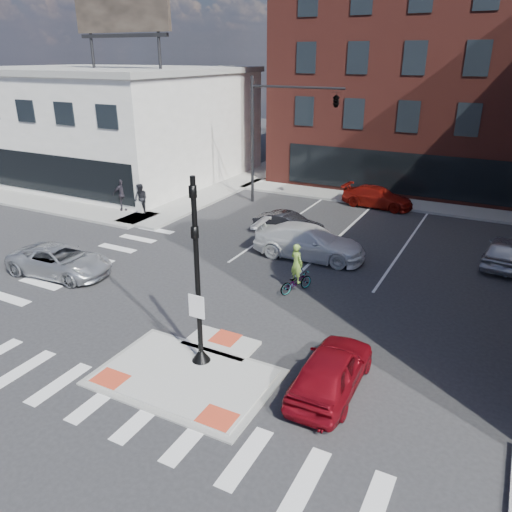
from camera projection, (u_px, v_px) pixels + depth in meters
The scene contains 18 objects.
ground at pixel (194, 370), 15.69m from camera, with size 120.00×120.00×0.00m, color #28282B.
refuge_island at pixel (190, 373), 15.46m from camera, with size 5.40×4.65×0.13m.
sidewalk_nw at pixel (120, 193), 35.42m from camera, with size 23.50×20.50×0.15m.
sidewalk_n at pixel (424, 206), 32.44m from camera, with size 26.00×3.00×0.15m, color gray.
building_nw at pixel (105, 121), 39.96m from camera, with size 20.40×16.40×14.40m.
building_n at pixel (461, 74), 37.74m from camera, with size 24.40×18.40×15.50m.
building_far_left at pixel (415, 93), 58.23m from camera, with size 10.00×12.00×10.00m, color slate.
signal_pole at pixel (198, 298), 15.13m from camera, with size 0.60×0.60×5.98m.
mast_arm_signal at pixel (312, 109), 29.63m from camera, with size 6.10×2.24×8.00m.
silver_suv at pixel (60, 261), 22.24m from camera, with size 2.20×4.77×1.33m, color silver.
red_sedan at pixel (331, 370), 14.47m from camera, with size 1.66×4.13×1.41m, color maroon.
white_pickup at pixel (309, 242), 24.13m from camera, with size 2.21×5.43×1.57m, color white.
bg_car_dark at pixel (289, 225), 27.01m from camera, with size 1.34×3.84×1.27m, color black.
bg_car_silver at pixel (505, 251), 23.27m from camera, with size 1.64×4.08×1.39m, color silver.
bg_car_red at pixel (377, 197), 32.18m from camera, with size 1.84×4.53×1.32m, color maroon.
cyclist at pixel (296, 276), 20.59m from camera, with size 1.23×1.76×2.13m.
pedestrian_a at pixel (141, 199), 30.30m from camera, with size 0.89×0.69×1.83m, color black.
pedestrian_b at pixel (122, 195), 30.90m from camera, with size 1.15×0.48×1.97m, color #302A34.
Camera 1 is at (7.84, -10.79, 9.21)m, focal length 35.00 mm.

